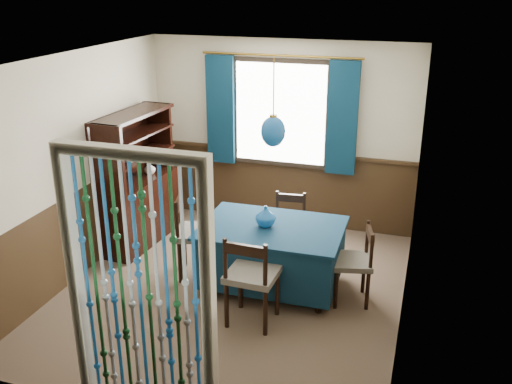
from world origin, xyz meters
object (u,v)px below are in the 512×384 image
(chair_near, at_px, (251,277))
(chair_far, at_px, (288,226))
(sideboard, at_px, (139,198))
(vase_sideboard, at_px, (150,168))
(vase_table, at_px, (266,217))
(dining_table, at_px, (272,252))
(bowl_shelf, at_px, (129,160))
(chair_right, at_px, (354,262))
(chair_left, at_px, (195,233))
(pendant_lamp, at_px, (273,131))

(chair_near, distance_m, chair_far, 1.42)
(chair_far, xyz_separation_m, sideboard, (-1.95, -0.06, 0.15))
(sideboard, height_order, vase_sideboard, sideboard)
(vase_table, height_order, vase_sideboard, vase_sideboard)
(sideboard, xyz_separation_m, vase_table, (1.87, -0.62, 0.24))
(dining_table, height_order, vase_table, vase_table)
(bowl_shelf, bearing_deg, chair_right, -7.69)
(vase_table, bearing_deg, chair_near, -84.17)
(chair_far, distance_m, chair_left, 1.14)
(chair_left, distance_m, chair_right, 1.81)
(chair_far, xyz_separation_m, vase_sideboard, (-1.89, 0.17, 0.49))
(dining_table, height_order, chair_near, chair_near)
(dining_table, xyz_separation_m, sideboard, (-1.94, 0.62, 0.17))
(dining_table, xyz_separation_m, chair_far, (0.01, 0.68, 0.02))
(chair_near, relative_size, chair_far, 1.17)
(vase_table, bearing_deg, vase_sideboard, 154.71)
(dining_table, relative_size, vase_table, 7.38)
(chair_right, xyz_separation_m, vase_sideboard, (-2.78, 0.87, 0.48))
(chair_near, xyz_separation_m, chair_far, (0.01, 1.42, -0.07))
(chair_near, distance_m, bowl_shelf, 2.28)
(chair_right, bearing_deg, vase_table, 74.98)
(chair_right, relative_size, pendant_lamp, 0.97)
(dining_table, xyz_separation_m, chair_left, (-0.91, 0.02, 0.09))
(chair_near, height_order, sideboard, sideboard)
(chair_far, relative_size, vase_table, 3.97)
(dining_table, distance_m, chair_left, 0.92)
(chair_right, bearing_deg, bowl_shelf, 68.30)
(chair_near, height_order, vase_sideboard, vase_sideboard)
(dining_table, xyz_separation_m, chair_near, (0.00, -0.74, 0.09))
(pendant_lamp, xyz_separation_m, vase_table, (-0.07, -0.00, -0.95))
(chair_left, distance_m, pendant_lamp, 1.56)
(chair_far, distance_m, chair_right, 1.13)
(pendant_lamp, height_order, vase_table, pendant_lamp)
(dining_table, distance_m, sideboard, 2.05)
(chair_near, relative_size, pendant_lamp, 1.10)
(sideboard, bearing_deg, chair_far, 5.81)
(chair_far, relative_size, sideboard, 0.49)
(vase_sideboard, bearing_deg, dining_table, -24.41)
(chair_near, bearing_deg, dining_table, 92.18)
(sideboard, xyz_separation_m, bowl_shelf, (0.06, -0.27, 0.59))
(vase_table, distance_m, bowl_shelf, 1.88)
(chair_far, xyz_separation_m, pendant_lamp, (-0.01, -0.68, 1.34))
(chair_right, bearing_deg, chair_far, 37.65)
(chair_near, distance_m, sideboard, 2.37)
(chair_far, height_order, bowl_shelf, bowl_shelf)
(chair_far, bearing_deg, dining_table, 82.98)
(chair_far, bearing_deg, sideboard, -4.36)
(pendant_lamp, distance_m, vase_sideboard, 2.23)
(sideboard, height_order, bowl_shelf, sideboard)
(chair_near, xyz_separation_m, chair_left, (-0.91, 0.76, 0.00))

